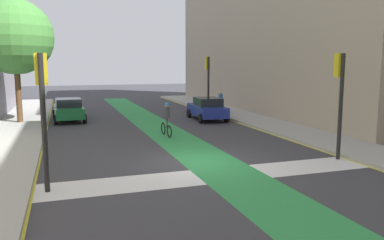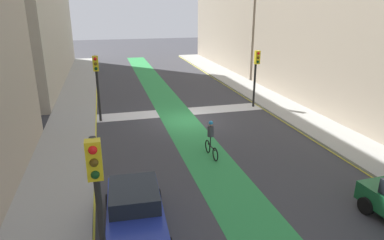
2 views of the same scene
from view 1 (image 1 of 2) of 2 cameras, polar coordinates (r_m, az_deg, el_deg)
ground_plane at (r=15.53m, az=0.67°, el=-6.20°), size 120.00×120.00×0.00m
bike_lane_paint at (r=15.71m, az=2.58°, el=-6.02°), size 2.40×60.00×0.01m
crosswalk_band at (r=13.72m, az=3.45°, el=-8.15°), size 12.00×1.80×0.01m
curb_stripe_left at (r=14.75m, az=-22.13°, el=-7.58°), size 0.16×60.00×0.01m
sidewalk_right at (r=19.26m, az=22.28°, el=-3.75°), size 3.00×60.00×0.15m
curb_stripe_right at (r=18.34m, az=18.71°, el=-4.37°), size 0.16×60.00×0.01m
traffic_signal_near_right at (r=16.70m, az=21.01°, el=4.76°), size 0.35×0.52×4.31m
traffic_signal_near_left at (r=12.38m, az=-21.24°, el=3.41°), size 0.35×0.52×4.20m
traffic_signal_far_right at (r=29.51m, az=2.36°, el=6.74°), size 0.35×0.52×4.42m
car_blue_right_far at (r=26.95m, az=2.26°, el=1.70°), size 2.19×4.28×1.57m
car_green_left_far at (r=27.70m, az=-17.77°, el=1.49°), size 2.18×4.28×1.57m
cyclist_in_lane at (r=20.78m, az=-3.77°, el=0.20°), size 0.32×1.73×1.86m
pedestrian_sidewalk_right_a at (r=30.14m, az=4.25°, el=2.71°), size 0.34×0.34×1.62m
street_tree_near at (r=27.23m, az=-24.72°, el=11.08°), size 4.75×4.75×7.81m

